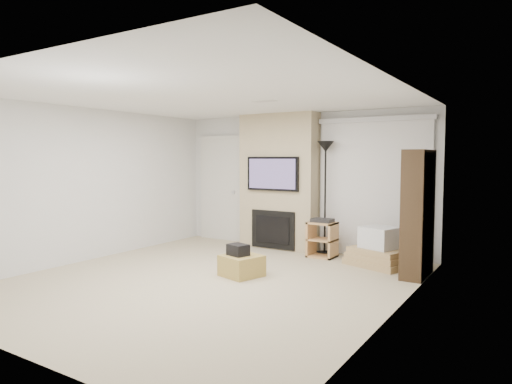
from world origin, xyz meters
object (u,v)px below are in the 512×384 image
Objects in this scene: ottoman at (242,266)px; box_stack at (379,251)px; bookshelf at (418,214)px; floor_lamp at (325,165)px; av_stand at (322,237)px.

box_stack reaches higher than ottoman.
ottoman is 0.28× the size of bookshelf.
av_stand is (0.07, -0.26, -1.21)m from floor_lamp.
bookshelf is at bearing -22.26° from floor_lamp.
floor_lamp is at bearing 157.74° from bookshelf.
av_stand is (0.45, 1.78, 0.20)m from ottoman.
av_stand reaches higher than ottoman.
box_stack is at bearing -5.87° from av_stand.
box_stack is (1.08, -0.37, -1.33)m from floor_lamp.
bookshelf reaches higher than av_stand.
av_stand is at bearing 75.78° from ottoman.
floor_lamp reaches higher than bookshelf.
floor_lamp is 1.10× the size of bookshelf.
floor_lamp is at bearing 161.23° from box_stack.
ottoman is at bearing -131.13° from box_stack.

